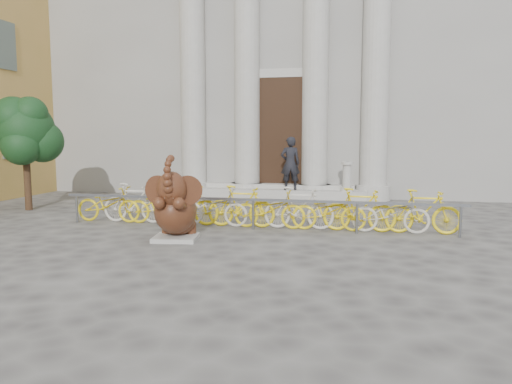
% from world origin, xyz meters
% --- Properties ---
extents(ground, '(80.00, 80.00, 0.00)m').
position_xyz_m(ground, '(0.00, 0.00, 0.00)').
color(ground, '#474442').
rests_on(ground, ground).
extents(classical_building, '(22.00, 10.70, 12.00)m').
position_xyz_m(classical_building, '(0.00, 14.93, 5.98)').
color(classical_building, gray).
rests_on(classical_building, ground).
extents(entrance_steps, '(6.00, 1.20, 0.36)m').
position_xyz_m(entrance_steps, '(0.00, 9.40, 0.18)').
color(entrance_steps, '#A8A59E').
rests_on(entrance_steps, ground).
extents(elephant_statue, '(1.19, 1.39, 1.80)m').
position_xyz_m(elephant_statue, '(-0.98, 2.16, 0.65)').
color(elephant_statue, '#A8A59E').
rests_on(elephant_statue, ground).
extents(bike_rack, '(9.55, 0.53, 1.00)m').
position_xyz_m(bike_rack, '(0.34, 3.95, 0.50)').
color(bike_rack, slate).
rests_on(bike_rack, ground).
extents(tree, '(1.90, 1.73, 3.30)m').
position_xyz_m(tree, '(-6.77, 5.29, 2.30)').
color(tree, '#332114').
rests_on(tree, ground).
extents(pedestrian, '(0.74, 0.58, 1.79)m').
position_xyz_m(pedestrian, '(0.46, 9.05, 1.26)').
color(pedestrian, black).
rests_on(pedestrian, entrance_steps).
extents(balustrade_post, '(0.40, 0.40, 0.97)m').
position_xyz_m(balustrade_post, '(2.34, 9.10, 0.81)').
color(balustrade_post, '#A8A59E').
rests_on(balustrade_post, entrance_steps).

